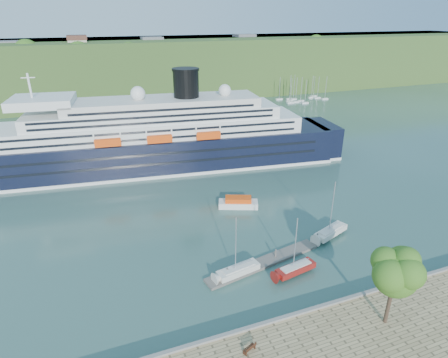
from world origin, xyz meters
TOP-DOWN VIEW (x-y plane):
  - ground at (0.00, 0.00)m, footprint 400.00×400.00m
  - far_hillside at (0.00, 145.00)m, footprint 400.00×50.00m
  - quay_coping at (0.00, -0.20)m, footprint 220.00×0.50m
  - cruise_ship at (-9.81, 55.17)m, footprint 103.24×27.39m
  - park_bench at (-8.77, -3.00)m, footprint 1.74×1.23m
  - promenade_tree at (7.73, -4.79)m, footprint 6.52×6.52m
  - floating_pontoon at (0.14, 11.34)m, footprint 19.26×5.88m
  - sailboat_white_near at (-4.47, 10.18)m, footprint 7.20×3.14m
  - sailboat_red at (3.24, 7.65)m, footprint 7.01×3.04m
  - sailboat_white_far at (13.65, 14.01)m, footprint 7.73×4.54m
  - tender_launch at (3.49, 29.10)m, footprint 7.90×5.19m

SIDE VIEW (x-z plane):
  - ground at x=0.00m, z-range 0.00..0.00m
  - floating_pontoon at x=0.14m, z-range 0.00..0.43m
  - tender_launch at x=3.49m, z-range 0.00..2.07m
  - quay_coping at x=0.00m, z-range 1.00..1.30m
  - park_bench at x=-8.77m, z-range 1.00..2.03m
  - sailboat_red at x=3.24m, z-range 0.00..8.76m
  - sailboat_white_near at x=-4.47m, z-range 0.00..9.01m
  - sailboat_white_far at x=13.65m, z-range 0.00..9.65m
  - promenade_tree at x=7.73m, z-range 1.00..11.80m
  - cruise_ship at x=-9.81m, z-range 0.00..22.95m
  - far_hillside at x=0.00m, z-range 0.00..24.00m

